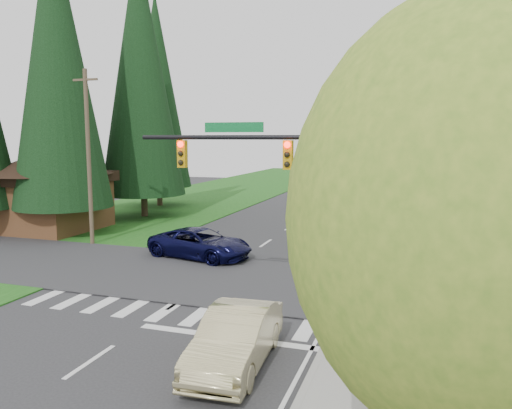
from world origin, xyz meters
The scene contains 31 objects.
ground centered at (0.00, 0.00, 0.00)m, with size 120.00×120.00×0.00m, color #28282B.
grass_east centered at (13.00, 20.00, 0.03)m, with size 14.00×110.00×0.06m, color #164813.
grass_west centered at (-13.00, 20.00, 0.03)m, with size 14.00×110.00×0.06m, color #164813.
cross_street centered at (0.00, 8.00, 0.00)m, with size 120.00×8.00×0.10m, color #28282B.
sidewalk_east centered at (6.90, 22.00, 0.07)m, with size 1.80×80.00×0.13m, color gray.
curb_east centered at (6.05, 22.00, 0.07)m, with size 0.20×80.00×0.13m, color gray.
stone_wall_north centered at (8.60, 30.00, 0.35)m, with size 0.70×40.00×0.70m, color #4C4438.
traffic_signal centered at (4.37, 4.50, 4.98)m, with size 8.70×0.37×6.80m.
brown_building centered at (-15.00, 15.00, 3.14)m, with size 8.40×8.40×5.40m.
utility_pole centered at (-9.50, 12.00, 5.14)m, with size 1.60×0.24×10.00m.
decid_tree_0 centered at (9.20, 14.00, 5.60)m, with size 4.80×4.80×8.37m.
decid_tree_1 centered at (9.30, 21.00, 5.80)m, with size 5.20×5.20×8.80m.
decid_tree_2 centered at (9.10, 28.00, 5.93)m, with size 5.00×5.00×8.82m.
decid_tree_3 centered at (9.20, 35.00, 5.66)m, with size 5.00×5.00×8.55m.
decid_tree_4 centered at (9.30, 42.00, 6.06)m, with size 5.40×5.40×9.18m.
decid_tree_5 centered at (9.10, 49.00, 5.53)m, with size 4.80×4.80×8.30m.
decid_tree_6 centered at (9.20, 56.00, 5.86)m, with size 5.20×5.20×8.86m.
decid_tree_south centered at (9.30, -6.00, 5.27)m, with size 4.60×4.60×7.92m.
conifer_w_a centered at (-13.00, 14.00, 10.79)m, with size 6.12×6.12×19.80m.
conifer_w_b centered at (-16.00, 18.00, 9.79)m, with size 5.44×5.44×17.80m.
conifer_w_c centered at (-12.00, 22.00, 11.29)m, with size 6.46×6.46×20.80m.
conifer_w_e centered at (-14.00, 28.00, 10.29)m, with size 5.78×5.78×18.80m.
conifer_e_b centered at (15.00, 34.00, 10.79)m, with size 6.12×6.12×19.80m.
conifer_e_c centered at (14.00, 48.00, 9.29)m, with size 5.10×5.10×16.80m.
sedan_champagne centered at (3.93, 0.08, 0.78)m, with size 1.64×4.72×1.55m, color beige.
suv_navy centered at (-2.13, 11.00, 0.77)m, with size 2.55×5.52×1.53m, color black.
parked_car_a centered at (4.20, 16.02, 0.68)m, with size 1.60×3.97×1.35m, color #AFAFB4.
parked_car_b centered at (4.20, 22.00, 0.63)m, with size 1.75×4.31×1.25m, color gray.
parked_car_c centered at (4.20, 34.65, 0.71)m, with size 1.50×4.31×1.42m, color #A3A2A7.
parked_car_d centered at (4.92, 38.82, 0.77)m, with size 1.82×4.52×1.54m, color white.
parked_car_e centered at (5.22, 45.17, 0.73)m, with size 2.04×5.03×1.46m, color #A2A2A6.
Camera 1 is at (8.53, -12.05, 6.19)m, focal length 35.00 mm.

